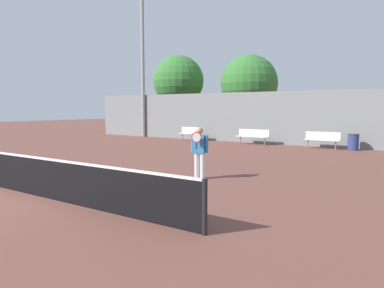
{
  "coord_description": "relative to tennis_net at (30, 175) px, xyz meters",
  "views": [
    {
      "loc": [
        8.6,
        -5.15,
        2.15
      ],
      "look_at": [
        1.14,
        5.36,
        0.91
      ],
      "focal_mm": 35.0,
      "sensor_mm": 36.0,
      "label": 1
    }
  ],
  "objects": [
    {
      "name": "bench_adjacent_court",
      "position": [
        -1.2,
        14.88,
        0.07
      ],
      "size": [
        1.95,
        0.4,
        0.89
      ],
      "color": "white",
      "rests_on": "ground_plane"
    },
    {
      "name": "tennis_player",
      "position": [
        2.28,
        4.15,
        0.39
      ],
      "size": [
        0.53,
        0.46,
        1.58
      ],
      "rotation": [
        0.0,
        0.0,
        0.24
      ],
      "color": "silver",
      "rests_on": "ground_plane"
    },
    {
      "name": "tree_green_tall",
      "position": [
        -10.98,
        20.44,
        3.93
      ],
      "size": [
        4.3,
        4.3,
        6.6
      ],
      "color": "brown",
      "rests_on": "ground_plane"
    },
    {
      "name": "tree_green_broad",
      "position": [
        -4.97,
        21.76,
        3.58
      ],
      "size": [
        4.5,
        4.5,
        6.33
      ],
      "color": "brown",
      "rests_on": "ground_plane"
    },
    {
      "name": "bench_courtside_near",
      "position": [
        2.82,
        14.88,
        0.07
      ],
      "size": [
        1.81,
        0.4,
        0.89
      ],
      "color": "white",
      "rests_on": "ground_plane"
    },
    {
      "name": "tennis_net",
      "position": [
        0.0,
        0.0,
        0.0
      ],
      "size": [
        10.5,
        0.09,
        0.97
      ],
      "color": "black",
      "rests_on": "ground_plane"
    },
    {
      "name": "back_fence",
      "position": [
        0.0,
        15.84,
        1.07
      ],
      "size": [
        30.08,
        0.06,
        3.13
      ],
      "color": "gray",
      "rests_on": "ground_plane"
    },
    {
      "name": "bench_courtside_far",
      "position": [
        -5.7,
        14.88,
        0.07
      ],
      "size": [
        1.63,
        0.4,
        0.89
      ],
      "color": "white",
      "rests_on": "ground_plane"
    },
    {
      "name": "ground_plane",
      "position": [
        0.0,
        0.0,
        -0.49
      ],
      "size": [
        100.0,
        100.0,
        0.0
      ],
      "primitive_type": "plane",
      "color": "brown"
    },
    {
      "name": "trash_bin",
      "position": [
        4.33,
        15.06,
        -0.07
      ],
      "size": [
        0.56,
        0.56,
        0.84
      ],
      "color": "navy",
      "rests_on": "ground_plane"
    },
    {
      "name": "light_pole_far_right",
      "position": [
        -10.66,
        15.67,
        5.84
      ],
      "size": [
        0.9,
        0.6,
        11.06
      ],
      "color": "#939399",
      "rests_on": "ground_plane"
    }
  ]
}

